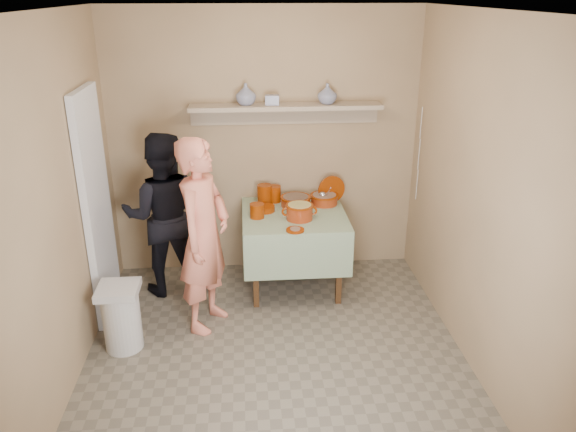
{
  "coord_description": "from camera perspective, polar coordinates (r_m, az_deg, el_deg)",
  "views": [
    {
      "loc": [
        -0.2,
        -3.6,
        2.72
      ],
      "look_at": [
        0.15,
        0.75,
        0.95
      ],
      "focal_mm": 35.0,
      "sensor_mm": 36.0,
      "label": 1
    }
  ],
  "objects": [
    {
      "name": "cazuela_meat_b",
      "position": [
        5.5,
        3.7,
        1.8
      ],
      "size": [
        0.28,
        0.28,
        0.1
      ],
      "color": "maroon",
      "rests_on": "serving_table"
    },
    {
      "name": "bowl_stack",
      "position": [
        5.16,
        -3.17,
        0.53
      ],
      "size": [
        0.13,
        0.13,
        0.13
      ],
      "primitive_type": "cylinder",
      "color": "#712100",
      "rests_on": "serving_table"
    },
    {
      "name": "vase_right",
      "position": [
        5.36,
        4.01,
        12.29
      ],
      "size": [
        0.2,
        0.2,
        0.19
      ],
      "primitive_type": "imported",
      "rotation": [
        0.0,
        0.0,
        0.09
      ],
      "color": "navy",
      "rests_on": "wall_shelf"
    },
    {
      "name": "ceramic_box",
      "position": [
        5.3,
        -1.62,
        11.7
      ],
      "size": [
        0.13,
        0.1,
        0.09
      ],
      "primitive_type": "cube",
      "rotation": [
        0.0,
        0.0,
        -0.08
      ],
      "color": "navy",
      "rests_on": "wall_shelf"
    },
    {
      "name": "front_plate",
      "position": [
        4.89,
        0.73,
        -1.42
      ],
      "size": [
        0.16,
        0.16,
        0.03
      ],
      "color": "#712100",
      "rests_on": "serving_table"
    },
    {
      "name": "cazuela_rice",
      "position": [
        5.11,
        1.18,
        0.57
      ],
      "size": [
        0.33,
        0.25,
        0.14
      ],
      "color": "maroon",
      "rests_on": "serving_table"
    },
    {
      "name": "room_shell",
      "position": [
        3.77,
        -1.35,
        4.95
      ],
      "size": [
        3.04,
        3.54,
        2.62
      ],
      "color": "tan",
      "rests_on": "ground"
    },
    {
      "name": "trash_bin",
      "position": [
        4.75,
        -16.55,
        -9.8
      ],
      "size": [
        0.32,
        0.32,
        0.56
      ],
      "color": "silver",
      "rests_on": "ground"
    },
    {
      "name": "tile_panel",
      "position": [
        5.02,
        -18.82,
        0.82
      ],
      "size": [
        0.06,
        0.7,
        2.0
      ],
      "primitive_type": "cube",
      "color": "silver",
      "rests_on": "ground"
    },
    {
      "name": "propped_lid",
      "position": [
        5.56,
        4.44,
        2.7
      ],
      "size": [
        0.28,
        0.09,
        0.28
      ],
      "primitive_type": "cylinder",
      "rotation": [
        1.53,
        0.0,
        0.24
      ],
      "color": "#712100",
      "rests_on": "serving_table"
    },
    {
      "name": "person_cook",
      "position": [
        4.67,
        -8.53,
        -2.01
      ],
      "size": [
        0.61,
        0.72,
        1.66
      ],
      "primitive_type": "imported",
      "rotation": [
        0.0,
        0.0,
        1.15
      ],
      "color": "#E37A62",
      "rests_on": "ground"
    },
    {
      "name": "serving_table",
      "position": [
        5.32,
        0.61,
        -0.9
      ],
      "size": [
        0.97,
        0.97,
        0.76
      ],
      "color": "#4C2D16",
      "rests_on": "ground"
    },
    {
      "name": "ground",
      "position": [
        4.52,
        -1.16,
        -14.96
      ],
      "size": [
        3.5,
        3.5,
        0.0
      ],
      "primitive_type": "plane",
      "color": "#6C6455",
      "rests_on": "ground"
    },
    {
      "name": "vase_left",
      "position": [
        5.3,
        -4.3,
        12.23
      ],
      "size": [
        0.22,
        0.22,
        0.2
      ],
      "primitive_type": "imported",
      "rotation": [
        0.0,
        0.0,
        0.21
      ],
      "color": "navy",
      "rests_on": "wall_shelf"
    },
    {
      "name": "plate_stack_a",
      "position": [
        5.49,
        -2.41,
        2.22
      ],
      "size": [
        0.14,
        0.14,
        0.19
      ],
      "primitive_type": "cylinder",
      "color": "#712100",
      "rests_on": "serving_table"
    },
    {
      "name": "person_helper",
      "position": [
        5.32,
        -12.55,
        0.12
      ],
      "size": [
        0.78,
        0.62,
        1.56
      ],
      "primitive_type": "imported",
      "rotation": [
        0.0,
        0.0,
        -3.09
      ],
      "color": "black",
      "rests_on": "ground"
    },
    {
      "name": "electrical_cord",
      "position": [
        5.55,
        13.17,
        6.13
      ],
      "size": [
        0.01,
        0.05,
        0.9
      ],
      "color": "silver",
      "rests_on": "wall_shelf"
    },
    {
      "name": "cazuela_meat_a",
      "position": [
        5.43,
        0.78,
        1.61
      ],
      "size": [
        0.3,
        0.3,
        0.1
      ],
      "color": "maroon",
      "rests_on": "serving_table"
    },
    {
      "name": "empty_bowl",
      "position": [
        5.32,
        -2.32,
        0.76
      ],
      "size": [
        0.18,
        0.18,
        0.05
      ],
      "primitive_type": "cylinder",
      "color": "#712100",
      "rests_on": "serving_table"
    },
    {
      "name": "plate_stack_b",
      "position": [
        5.54,
        -1.43,
        2.26
      ],
      "size": [
        0.13,
        0.13,
        0.16
      ],
      "primitive_type": "cylinder",
      "color": "#712100",
      "rests_on": "serving_table"
    },
    {
      "name": "ladle",
      "position": [
        5.44,
        3.58,
        2.18
      ],
      "size": [
        0.08,
        0.26,
        0.19
      ],
      "color": "silver",
      "rests_on": "cazuela_meat_b"
    },
    {
      "name": "wall_shelf",
      "position": [
        5.37,
        -0.25,
        10.84
      ],
      "size": [
        1.8,
        0.25,
        0.21
      ],
      "color": "tan",
      "rests_on": "room_shell"
    }
  ]
}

